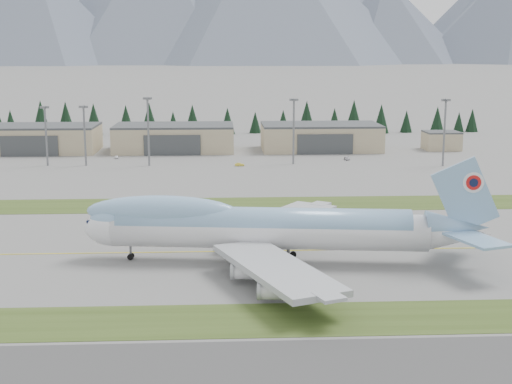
{
  "coord_description": "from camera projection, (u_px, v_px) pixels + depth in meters",
  "views": [
    {
      "loc": [
        4.09,
        -140.21,
        40.22
      ],
      "look_at": [
        12.06,
        21.71,
        8.0
      ],
      "focal_mm": 50.0,
      "sensor_mm": 36.0,
      "label": 1
    }
  ],
  "objects": [
    {
      "name": "boeing_747_freighter",
      "position": [
        264.0,
        227.0,
        136.69
      ],
      "size": [
        80.32,
        68.7,
        21.09
      ],
      "rotation": [
        0.0,
        0.0,
        -0.12
      ],
      "color": "silver",
      "rests_on": "ground"
    },
    {
      "name": "hangar_left",
      "position": [
        38.0,
        139.0,
        287.42
      ],
      "size": [
        48.0,
        26.6,
        10.8
      ],
      "color": "tan",
      "rests_on": "ground"
    },
    {
      "name": "floodlight_masts",
      "position": [
        164.0,
        122.0,
        249.87
      ],
      "size": [
        178.17,
        10.66,
        24.23
      ],
      "color": "slate",
      "rests_on": "ground"
    },
    {
      "name": "service_vehicle_c",
      "position": [
        347.0,
        160.0,
        267.01
      ],
      "size": [
        1.77,
        4.16,
        1.2
      ],
      "primitive_type": "imported",
      "rotation": [
        0.0,
        0.0,
        0.02
      ],
      "color": "#B6B5BA",
      "rests_on": "ground"
    },
    {
      "name": "hangar_center",
      "position": [
        174.0,
        138.0,
        290.07
      ],
      "size": [
        48.0,
        26.6,
        10.8
      ],
      "color": "tan",
      "rests_on": "ground"
    },
    {
      "name": "service_vehicle_b",
      "position": [
        240.0,
        166.0,
        252.81
      ],
      "size": [
        3.47,
        1.43,
        1.12
      ],
      "primitive_type": "imported",
      "rotation": [
        0.0,
        0.0,
        1.64
      ],
      "color": "gold",
      "rests_on": "ground"
    },
    {
      "name": "conifer_belt",
      "position": [
        178.0,
        119.0,
        349.16
      ],
      "size": [
        275.14,
        14.13,
        16.83
      ],
      "color": "black",
      "rests_on": "ground"
    },
    {
      "name": "grass_strip_far",
      "position": [
        206.0,
        205.0,
        189.08
      ],
      "size": [
        400.0,
        18.0,
        0.08
      ],
      "primitive_type": "cube",
      "color": "#354819",
      "rests_on": "ground"
    },
    {
      "name": "mountain_ridge_rear",
      "position": [
        285.0,
        1.0,
        2951.61
      ],
      "size": [
        4441.64,
        1002.04,
        501.02
      ],
      "color": "#525A6E",
      "rests_on": "ground"
    },
    {
      "name": "hangar_right",
      "position": [
        321.0,
        137.0,
        292.96
      ],
      "size": [
        48.0,
        26.6,
        10.8
      ],
      "color": "tan",
      "rests_on": "ground"
    },
    {
      "name": "control_shed",
      "position": [
        441.0,
        141.0,
        293.82
      ],
      "size": [
        14.0,
        12.0,
        7.6
      ],
      "color": "tan",
      "rests_on": "ground"
    },
    {
      "name": "service_vehicle_a",
      "position": [
        117.0,
        158.0,
        270.72
      ],
      "size": [
        1.74,
        3.38,
        1.1
      ],
      "primitive_type": "imported",
      "rotation": [
        0.0,
        0.0,
        0.14
      ],
      "color": "white",
      "rests_on": "ground"
    },
    {
      "name": "taxiway_line_main",
      "position": [
        202.0,
        252.0,
        145.0
      ],
      "size": [
        400.0,
        0.4,
        0.02
      ],
      "primitive_type": "cube",
      "color": "yellow",
      "rests_on": "ground"
    },
    {
      "name": "ground",
      "position": [
        202.0,
        252.0,
        145.0
      ],
      "size": [
        7000.0,
        7000.0,
        0.0
      ],
      "primitive_type": "plane",
      "color": "slate",
      "rests_on": "ground"
    },
    {
      "name": "grass_strip_near",
      "position": [
        196.0,
        321.0,
        107.77
      ],
      "size": [
        400.0,
        14.0,
        0.08
      ],
      "primitive_type": "cube",
      "color": "#354819",
      "rests_on": "ground"
    }
  ]
}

